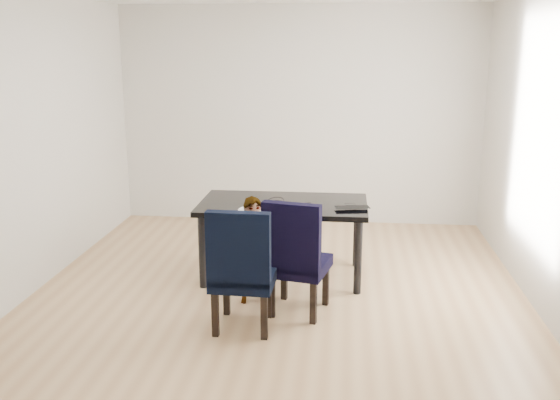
# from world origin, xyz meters

# --- Properties ---
(floor) EXTENTS (4.50, 5.00, 0.01)m
(floor) POSITION_xyz_m (0.00, 0.00, -0.01)
(floor) COLOR tan
(floor) RESTS_ON ground
(wall_back) EXTENTS (4.50, 0.01, 2.70)m
(wall_back) POSITION_xyz_m (0.00, 2.50, 1.35)
(wall_back) COLOR silver
(wall_back) RESTS_ON ground
(wall_front) EXTENTS (4.50, 0.01, 2.70)m
(wall_front) POSITION_xyz_m (0.00, -2.50, 1.35)
(wall_front) COLOR silver
(wall_front) RESTS_ON ground
(wall_left) EXTENTS (0.01, 5.00, 2.70)m
(wall_left) POSITION_xyz_m (-2.25, 0.00, 1.35)
(wall_left) COLOR white
(wall_left) RESTS_ON ground
(wall_right) EXTENTS (0.01, 5.00, 2.70)m
(wall_right) POSITION_xyz_m (2.25, 0.00, 1.35)
(wall_right) COLOR silver
(wall_right) RESTS_ON ground
(dining_table) EXTENTS (1.60, 0.90, 0.75)m
(dining_table) POSITION_xyz_m (0.00, 0.50, 0.38)
(dining_table) COLOR black
(dining_table) RESTS_ON floor
(chair_left) EXTENTS (0.50, 0.52, 1.02)m
(chair_left) POSITION_xyz_m (-0.20, -0.65, 0.51)
(chair_left) COLOR black
(chair_left) RESTS_ON floor
(chair_right) EXTENTS (0.58, 0.60, 1.01)m
(chair_right) POSITION_xyz_m (0.21, -0.31, 0.50)
(chair_right) COLOR black
(chair_right) RESTS_ON floor
(child) EXTENTS (0.37, 0.27, 0.96)m
(child) POSITION_xyz_m (-0.19, -0.15, 0.48)
(child) COLOR orange
(child) RESTS_ON floor
(plate) EXTENTS (0.36, 0.36, 0.02)m
(plate) POSITION_xyz_m (-0.23, 0.15, 0.76)
(plate) COLOR silver
(plate) RESTS_ON dining_table
(sandwich) EXTENTS (0.18, 0.12, 0.07)m
(sandwich) POSITION_xyz_m (-0.24, 0.15, 0.80)
(sandwich) COLOR #B67241
(sandwich) RESTS_ON plate
(laptop) EXTENTS (0.35, 0.26, 0.03)m
(laptop) POSITION_xyz_m (0.65, 0.35, 0.76)
(laptop) COLOR black
(laptop) RESTS_ON dining_table
(cable_tangle) EXTENTS (0.15, 0.15, 0.01)m
(cable_tangle) POSITION_xyz_m (-0.04, 0.43, 0.75)
(cable_tangle) COLOR black
(cable_tangle) RESTS_ON dining_table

